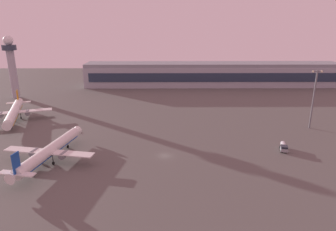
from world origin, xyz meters
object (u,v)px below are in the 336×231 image
airplane_near_gate (14,112)px  apron_light_east (314,96)px  airplane_far_stand (49,151)px  fuel_truck (284,147)px  control_tower (11,63)px

airplane_near_gate → apron_light_east: bearing=156.7°
airplane_far_stand → airplane_near_gate: bearing=137.5°
airplane_far_stand → fuel_truck: bearing=17.1°
control_tower → airplane_far_stand: control_tower is taller
control_tower → airplane_near_gate: bearing=-65.5°
fuel_truck → apron_light_east: (20.37, 24.08, 13.19)m
airplane_near_gate → airplane_far_stand: bearing=108.1°
airplane_near_gate → apron_light_east: apron_light_east is taller
fuel_truck → apron_light_east: 34.18m
fuel_truck → airplane_far_stand: bearing=21.0°
control_tower → fuel_truck: control_tower is taller
control_tower → airplane_far_stand: 106.05m
airplane_near_gate → apron_light_east: size_ratio=1.64×
airplane_near_gate → fuel_truck: airplane_near_gate is taller
airplane_far_stand → apron_light_east: (101.43, 32.57, 10.70)m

